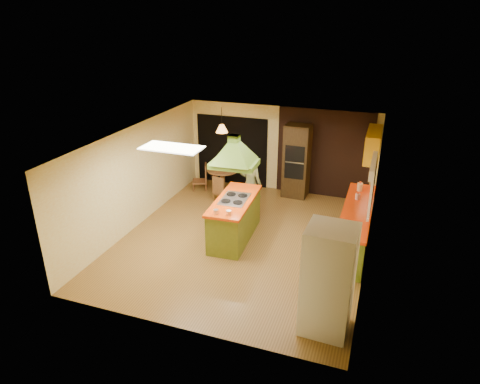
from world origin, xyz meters
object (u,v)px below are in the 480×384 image
at_px(kitchen_island, 235,218).
at_px(refrigerator, 328,280).
at_px(wall_oven, 297,161).
at_px(dining_table, 223,176).
at_px(man, 251,184).
at_px(canister_large, 360,187).

relative_size(kitchen_island, refrigerator, 1.07).
relative_size(wall_oven, dining_table, 2.29).
relative_size(refrigerator, wall_oven, 0.91).
distance_m(refrigerator, dining_table, 6.29).
relative_size(man, refrigerator, 0.88).
height_order(man, canister_large, man).
bearing_deg(canister_large, man, -173.76).
height_order(kitchen_island, canister_large, canister_large).
bearing_deg(man, wall_oven, -107.99).
relative_size(kitchen_island, wall_oven, 0.97).
distance_m(refrigerator, canister_large, 4.07).
bearing_deg(canister_large, kitchen_island, -148.04).
xyz_separation_m(refrigerator, wall_oven, (-1.70, 5.36, 0.10)).
xyz_separation_m(kitchen_island, wall_oven, (0.79, 2.94, 0.54)).
relative_size(kitchen_island, dining_table, 2.23).
height_order(man, refrigerator, refrigerator).
distance_m(man, wall_oven, 1.81).
bearing_deg(man, kitchen_island, 102.11).
xyz_separation_m(refrigerator, canister_large, (0.14, 4.07, 0.06)).
height_order(refrigerator, dining_table, refrigerator).
xyz_separation_m(kitchen_island, canister_large, (2.64, 1.65, 0.51)).
height_order(kitchen_island, man, man).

